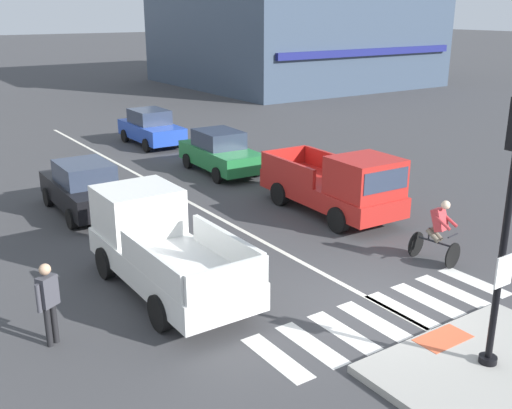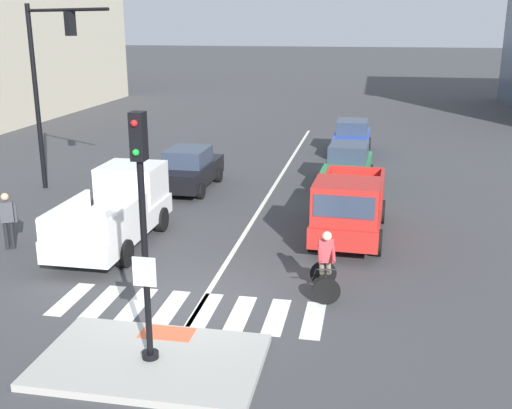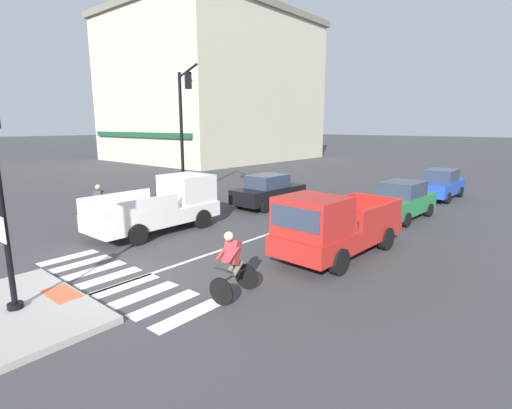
{
  "view_description": "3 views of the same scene",
  "coord_description": "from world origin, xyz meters",
  "px_view_note": "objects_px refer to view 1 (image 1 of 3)",
  "views": [
    {
      "loc": [
        -8.62,
        -8.13,
        6.14
      ],
      "look_at": [
        -0.4,
        4.01,
        1.35
      ],
      "focal_mm": 42.24,
      "sensor_mm": 36.0,
      "label": 1
    },
    {
      "loc": [
        3.92,
        -12.65,
        6.32
      ],
      "look_at": [
        0.57,
        5.09,
        0.94
      ],
      "focal_mm": 43.34,
      "sensor_mm": 36.0,
      "label": 2
    },
    {
      "loc": [
        9.05,
        -5.26,
        4.07
      ],
      "look_at": [
        0.7,
        4.52,
        1.42
      ],
      "focal_mm": 27.08,
      "sensor_mm": 36.0,
      "label": 3
    }
  ],
  "objects_px": {
    "signal_pole": "(509,212)",
    "pickup_truck_red_eastbound_mid": "(339,186)",
    "cyclist": "(438,230)",
    "car_green_eastbound_far": "(220,152)",
    "car_blue_eastbound_distant": "(151,128)",
    "car_black_westbound_far": "(84,188)",
    "pickup_truck_white_westbound_near": "(160,246)",
    "pedestrian_at_curb_left": "(48,298)"
  },
  "relations": [
    {
      "from": "signal_pole",
      "to": "pickup_truck_red_eastbound_mid",
      "type": "distance_m",
      "value": 8.73
    },
    {
      "from": "cyclist",
      "to": "car_green_eastbound_far",
      "type": "bearing_deg",
      "value": 89.74
    },
    {
      "from": "car_green_eastbound_far",
      "to": "car_blue_eastbound_distant",
      "type": "distance_m",
      "value": 6.18
    },
    {
      "from": "car_black_westbound_far",
      "to": "pickup_truck_white_westbound_near",
      "type": "distance_m",
      "value": 6.12
    },
    {
      "from": "pickup_truck_white_westbound_near",
      "to": "signal_pole",
      "type": "bearing_deg",
      "value": -62.97
    },
    {
      "from": "pickup_truck_white_westbound_near",
      "to": "pedestrian_at_curb_left",
      "type": "distance_m",
      "value": 3.11
    },
    {
      "from": "car_black_westbound_far",
      "to": "pickup_truck_white_westbound_near",
      "type": "relative_size",
      "value": 0.81
    },
    {
      "from": "signal_pole",
      "to": "car_blue_eastbound_distant",
      "type": "height_order",
      "value": "signal_pole"
    },
    {
      "from": "signal_pole",
      "to": "cyclist",
      "type": "distance_m",
      "value": 5.22
    },
    {
      "from": "car_blue_eastbound_distant",
      "to": "pedestrian_at_curb_left",
      "type": "xyz_separation_m",
      "value": [
        -9.12,
        -15.32,
        0.17
      ]
    },
    {
      "from": "pedestrian_at_curb_left",
      "to": "car_green_eastbound_far",
      "type": "bearing_deg",
      "value": 44.78
    },
    {
      "from": "car_blue_eastbound_distant",
      "to": "pickup_truck_red_eastbound_mid",
      "type": "distance_m",
      "value": 12.75
    },
    {
      "from": "pickup_truck_red_eastbound_mid",
      "to": "car_blue_eastbound_distant",
      "type": "bearing_deg",
      "value": 91.83
    },
    {
      "from": "pedestrian_at_curb_left",
      "to": "pickup_truck_white_westbound_near",
      "type": "bearing_deg",
      "value": 22.96
    },
    {
      "from": "car_green_eastbound_far",
      "to": "cyclist",
      "type": "xyz_separation_m",
      "value": [
        -0.05,
        -10.66,
        0.06
      ]
    },
    {
      "from": "signal_pole",
      "to": "pedestrian_at_curb_left",
      "type": "height_order",
      "value": "signal_pole"
    },
    {
      "from": "car_black_westbound_far",
      "to": "cyclist",
      "type": "bearing_deg",
      "value": -55.93
    },
    {
      "from": "pedestrian_at_curb_left",
      "to": "signal_pole",
      "type": "bearing_deg",
      "value": -40.36
    },
    {
      "from": "car_blue_eastbound_distant",
      "to": "pickup_truck_red_eastbound_mid",
      "type": "xyz_separation_m",
      "value": [
        0.41,
        -12.74,
        0.17
      ]
    },
    {
      "from": "car_black_westbound_far",
      "to": "pickup_truck_white_westbound_near",
      "type": "xyz_separation_m",
      "value": [
        -0.33,
        -6.11,
        0.17
      ]
    },
    {
      "from": "car_blue_eastbound_distant",
      "to": "pedestrian_at_curb_left",
      "type": "distance_m",
      "value": 17.83
    },
    {
      "from": "signal_pole",
      "to": "pedestrian_at_curb_left",
      "type": "bearing_deg",
      "value": 139.64
    },
    {
      "from": "car_black_westbound_far",
      "to": "pickup_truck_white_westbound_near",
      "type": "height_order",
      "value": "pickup_truck_white_westbound_near"
    },
    {
      "from": "signal_pole",
      "to": "car_blue_eastbound_distant",
      "type": "bearing_deg",
      "value": 81.77
    },
    {
      "from": "car_black_westbound_far",
      "to": "pickup_truck_white_westbound_near",
      "type": "bearing_deg",
      "value": -93.06
    },
    {
      "from": "car_blue_eastbound_distant",
      "to": "pickup_truck_red_eastbound_mid",
      "type": "relative_size",
      "value": 0.8
    },
    {
      "from": "pickup_truck_white_westbound_near",
      "to": "pickup_truck_red_eastbound_mid",
      "type": "relative_size",
      "value": 0.99
    },
    {
      "from": "pickup_truck_red_eastbound_mid",
      "to": "pedestrian_at_curb_left",
      "type": "xyz_separation_m",
      "value": [
        -9.53,
        -2.57,
        0.0
      ]
    },
    {
      "from": "car_green_eastbound_far",
      "to": "car_blue_eastbound_distant",
      "type": "xyz_separation_m",
      "value": [
        -0.1,
        6.18,
        0.0
      ]
    },
    {
      "from": "car_green_eastbound_far",
      "to": "car_black_westbound_far",
      "type": "bearing_deg",
      "value": -163.16
    },
    {
      "from": "car_green_eastbound_far",
      "to": "pickup_truck_white_westbound_near",
      "type": "xyz_separation_m",
      "value": [
        -6.35,
        -7.93,
        0.17
      ]
    },
    {
      "from": "car_black_westbound_far",
      "to": "pickup_truck_red_eastbound_mid",
      "type": "distance_m",
      "value": 7.92
    },
    {
      "from": "car_blue_eastbound_distant",
      "to": "pickup_truck_white_westbound_near",
      "type": "distance_m",
      "value": 15.43
    },
    {
      "from": "car_blue_eastbound_distant",
      "to": "pickup_truck_white_westbound_near",
      "type": "xyz_separation_m",
      "value": [
        -6.26,
        -14.11,
        0.17
      ]
    },
    {
      "from": "car_blue_eastbound_distant",
      "to": "cyclist",
      "type": "bearing_deg",
      "value": -89.84
    },
    {
      "from": "car_blue_eastbound_distant",
      "to": "car_green_eastbound_far",
      "type": "bearing_deg",
      "value": -89.11
    },
    {
      "from": "car_green_eastbound_far",
      "to": "pickup_truck_red_eastbound_mid",
      "type": "xyz_separation_m",
      "value": [
        0.31,
        -6.57,
        0.17
      ]
    },
    {
      "from": "pickup_truck_red_eastbound_mid",
      "to": "signal_pole",
      "type": "bearing_deg",
      "value": -113.42
    },
    {
      "from": "pickup_truck_white_westbound_near",
      "to": "pedestrian_at_curb_left",
      "type": "relative_size",
      "value": 3.06
    },
    {
      "from": "car_blue_eastbound_distant",
      "to": "pickup_truck_white_westbound_near",
      "type": "height_order",
      "value": "pickup_truck_white_westbound_near"
    },
    {
      "from": "car_blue_eastbound_distant",
      "to": "signal_pole",
      "type": "bearing_deg",
      "value": -98.23
    },
    {
      "from": "pedestrian_at_curb_left",
      "to": "car_black_westbound_far",
      "type": "bearing_deg",
      "value": 66.45
    }
  ]
}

